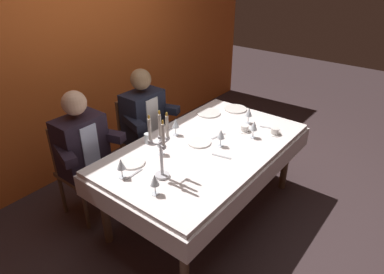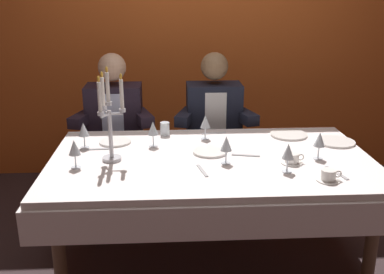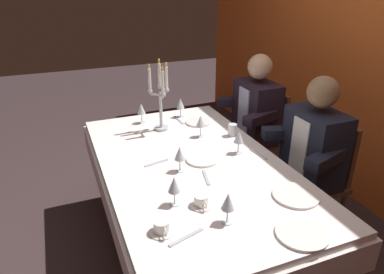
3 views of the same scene
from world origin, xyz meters
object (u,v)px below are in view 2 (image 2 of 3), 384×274
Objects in this scene: dinner_plate_2 at (209,152)px; water_tumbler_0 at (165,129)px; wine_glass_1 at (74,148)px; coffee_cup_1 at (329,176)px; wine_glass_6 at (226,144)px; seated_diner_1 at (214,117)px; wine_glass_4 at (320,140)px; seated_diner_0 at (115,118)px; dining_table at (211,175)px; dinner_plate_0 at (336,142)px; wine_glass_2 at (84,130)px; candelabra at (110,120)px; wine_glass_3 at (205,122)px; dinner_plate_3 at (115,142)px; dinner_plate_1 at (289,135)px; coffee_cup_0 at (292,159)px; wine_glass_5 at (153,129)px; wine_glass_0 at (288,152)px.

dinner_plate_2 is 2.35× the size of water_tumbler_0.
coffee_cup_1 is (1.35, -0.25, -0.09)m from wine_glass_1.
seated_diner_1 reaches higher than wine_glass_6.
dinner_plate_2 is 0.65m from wine_glass_4.
seated_diner_0 is (-1.24, 1.26, -0.03)m from coffee_cup_1.
water_tumbler_0 is (-0.27, 0.44, 0.16)m from dining_table.
dinner_plate_0 is 1.64m from wine_glass_1.
seated_diner_0 reaches higher than wine_glass_6.
dinner_plate_2 is 0.17× the size of seated_diner_0.
wine_glass_2 is at bearing -99.75° from seated_diner_0.
dinner_plate_2 is at bearing -51.01° from seated_diner_0.
candelabra is 0.33m from wine_glass_2.
wine_glass_3 is 0.93m from coffee_cup_1.
dinner_plate_2 is at bearing -97.71° from seated_diner_1.
wine_glass_6 is at bearing -55.60° from dining_table.
dinner_plate_0 is 2.70× the size of water_tumbler_0.
dinner_plate_3 is (-0.60, 0.30, 0.13)m from dining_table.
seated_diner_0 is 1.00× the size of seated_diner_1.
candelabra reaches higher than dinner_plate_0.
seated_diner_0 is at bearing 157.46° from dinner_plate_1.
coffee_cup_1 reaches higher than dining_table.
dinner_plate_3 is at bearing -140.04° from seated_diner_1.
dinner_plate_3 is (-0.01, 0.32, -0.23)m from candelabra.
coffee_cup_0 is at bearing -15.35° from wine_glass_2.
wine_glass_2 is 1.82× the size of water_tumbler_0.
candelabra is 2.20× the size of dinner_plate_1.
wine_glass_1 is 0.13× the size of seated_diner_1.
water_tumbler_0 is at bearing 122.70° from wine_glass_6.
coffee_cup_1 is (0.92, -0.59, -0.09)m from wine_glass_5.
coffee_cup_0 is at bearing -23.76° from dinner_plate_2.
candelabra is at bearing 172.40° from wine_glass_6.
seated_diner_0 is (-0.66, 0.89, 0.11)m from dining_table.
seated_diner_1 is (-0.35, 1.01, -0.03)m from coffee_cup_0.
wine_glass_5 is (0.24, 0.23, -0.12)m from candelabra.
dining_table is at bearing -86.64° from dinner_plate_2.
candelabra is 3.35× the size of wine_glass_3.
wine_glass_2 is 1.00× the size of wine_glass_3.
seated_diner_1 is (0.11, 0.55, -0.12)m from wine_glass_3.
seated_diner_1 is at bearing 82.29° from dinner_plate_2.
seated_diner_1 is (0.03, 0.99, -0.12)m from wine_glass_6.
wine_glass_0 reaches higher than water_tumbler_0.
wine_glass_2 and wine_glass_3 have the same top height.
wine_glass_1 is at bearing -159.46° from dinner_plate_1.
wine_glass_6 is 1.82× the size of water_tumbler_0.
seated_diner_0 is at bearing 130.69° from water_tumbler_0.
dining_table is at bearing 164.19° from coffee_cup_0.
wine_glass_6 is (0.42, -0.32, 0.00)m from wine_glass_5.
wine_glass_4 is 0.13× the size of seated_diner_1.
wine_glass_5 is at bearing 149.07° from dining_table.
water_tumbler_0 reaches higher than dinner_plate_1.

